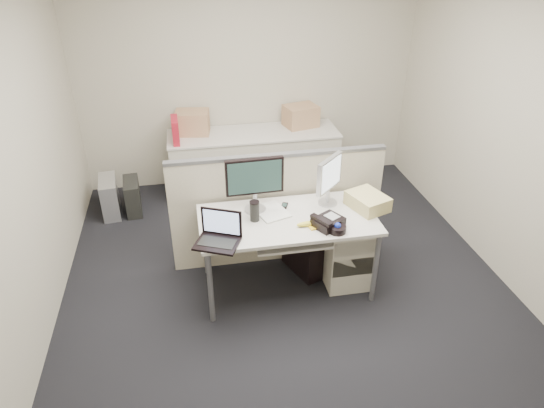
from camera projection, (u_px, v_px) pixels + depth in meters
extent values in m
cube|color=black|center=(286.00, 286.00, 4.47)|extent=(4.00, 4.50, 0.01)
cube|color=#B1A897|center=(248.00, 74.00, 5.70)|extent=(4.00, 0.02, 2.70)
cube|color=#B1A897|center=(413.00, 384.00, 1.87)|extent=(4.00, 0.02, 2.70)
cube|color=#B1A897|center=(16.00, 172.00, 3.47)|extent=(0.02, 4.50, 2.70)
cube|color=#B1A897|center=(520.00, 133.00, 4.10)|extent=(0.02, 4.50, 2.70)
cube|color=#B4B0A9|center=(288.00, 220.00, 4.10)|extent=(1.50, 0.75, 0.03)
cylinder|color=slate|center=(211.00, 287.00, 3.90)|extent=(0.04, 0.04, 0.70)
cylinder|color=slate|center=(205.00, 242.00, 4.45)|extent=(0.04, 0.04, 0.70)
cylinder|color=slate|center=(375.00, 268.00, 4.12)|extent=(0.04, 0.04, 0.70)
cylinder|color=slate|center=(351.00, 227.00, 4.67)|extent=(0.04, 0.04, 0.70)
cube|color=#B4B0A9|center=(292.00, 241.00, 4.00)|extent=(0.62, 0.32, 0.02)
cube|color=beige|center=(345.00, 247.00, 4.43)|extent=(0.40, 0.55, 0.65)
cube|color=#BDB397|center=(277.00, 210.00, 4.56)|extent=(2.00, 0.06, 1.10)
cube|color=beige|center=(254.00, 162.00, 5.92)|extent=(2.00, 0.60, 0.72)
cube|color=black|center=(255.00, 185.00, 4.09)|extent=(0.50, 0.21, 0.49)
cube|color=#B7B7BC|center=(329.00, 182.00, 4.20)|extent=(0.38, 0.38, 0.44)
cube|color=black|center=(216.00, 231.00, 3.70)|extent=(0.40, 0.36, 0.25)
cylinder|color=black|center=(337.00, 229.00, 3.90)|extent=(0.15, 0.15, 0.05)
cube|color=black|center=(328.00, 222.00, 3.97)|extent=(0.30, 0.28, 0.07)
cube|color=silver|center=(271.00, 212.00, 4.18)|extent=(0.33, 0.37, 0.01)
cube|color=gold|center=(314.00, 227.00, 3.97)|extent=(0.10, 0.10, 0.01)
cylinder|color=black|center=(255.00, 212.00, 4.03)|extent=(0.10, 0.10, 0.17)
ellipsoid|color=gold|center=(308.00, 224.00, 3.98)|extent=(0.20, 0.06, 0.04)
cube|color=black|center=(285.00, 206.00, 4.26)|extent=(0.08, 0.11, 0.01)
cube|color=tan|center=(368.00, 201.00, 4.22)|extent=(0.37, 0.41, 0.13)
cube|color=black|center=(296.00, 235.00, 4.03)|extent=(0.47, 0.21, 0.03)
cube|color=black|center=(303.00, 252.00, 4.56)|extent=(0.33, 0.49, 0.42)
cube|color=black|center=(133.00, 196.00, 5.52)|extent=(0.20, 0.42, 0.38)
cube|color=#B7B7BC|center=(110.00, 197.00, 5.47)|extent=(0.23, 0.47, 0.43)
cube|color=tan|center=(193.00, 123.00, 5.66)|extent=(0.42, 0.34, 0.29)
cube|color=tan|center=(301.00, 117.00, 5.87)|extent=(0.44, 0.38, 0.27)
cube|color=#A41626|center=(175.00, 131.00, 5.44)|extent=(0.08, 0.32, 0.29)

